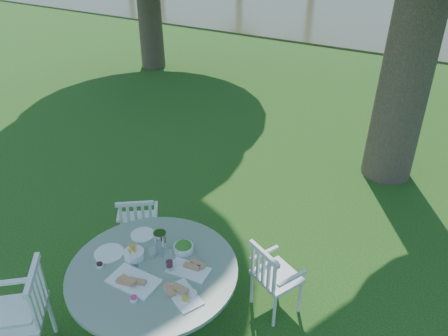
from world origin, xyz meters
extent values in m
plane|color=#11370B|center=(0.00, 0.00, 0.00)|extent=(140.00, 140.00, 0.00)
cylinder|color=black|center=(0.26, -1.52, 0.02)|extent=(0.56, 0.56, 0.04)
cylinder|color=black|center=(0.26, -1.52, 0.38)|extent=(0.12, 0.12, 0.69)
cylinder|color=gray|center=(0.26, -1.52, 0.75)|extent=(1.53, 1.53, 0.04)
cylinder|color=silver|center=(1.37, -0.65, 0.20)|extent=(0.03, 0.03, 0.41)
cylinder|color=silver|center=(1.04, -0.49, 0.20)|extent=(0.03, 0.03, 0.41)
cylinder|color=silver|center=(1.23, -0.95, 0.20)|extent=(0.03, 0.03, 0.41)
cylinder|color=silver|center=(0.90, -0.79, 0.20)|extent=(0.03, 0.03, 0.41)
cube|color=silver|center=(1.14, -0.72, 0.42)|extent=(0.54, 0.52, 0.04)
cube|color=silver|center=(1.06, -0.88, 0.61)|extent=(0.39, 0.22, 0.42)
cylinder|color=silver|center=(-0.56, -0.48, 0.20)|extent=(0.03, 0.03, 0.40)
cylinder|color=silver|center=(-0.85, -0.69, 0.20)|extent=(0.03, 0.03, 0.40)
cylinder|color=silver|center=(-0.37, -0.74, 0.20)|extent=(0.03, 0.03, 0.40)
cylinder|color=silver|center=(-0.66, -0.95, 0.20)|extent=(0.03, 0.03, 0.40)
cube|color=silver|center=(-0.61, -0.71, 0.42)|extent=(0.55, 0.54, 0.04)
cube|color=silver|center=(-0.50, -0.86, 0.61)|extent=(0.35, 0.27, 0.41)
cylinder|color=silver|center=(-0.86, -2.32, 0.24)|extent=(0.04, 0.04, 0.48)
cylinder|color=silver|center=(-0.57, -2.07, 0.24)|extent=(0.04, 0.04, 0.48)
cube|color=silver|center=(-0.58, -2.36, 0.50)|extent=(0.66, 0.67, 0.04)
cube|color=silver|center=(-0.41, -2.22, 0.73)|extent=(0.35, 0.40, 0.49)
cube|color=white|center=(0.22, -1.73, 0.77)|extent=(0.44, 0.27, 0.02)
cube|color=white|center=(0.68, -1.64, 0.77)|extent=(0.40, 0.33, 0.01)
cube|color=white|center=(0.55, -1.38, 0.77)|extent=(0.38, 0.24, 0.02)
cylinder|color=white|center=(-0.21, -1.57, 0.77)|extent=(0.28, 0.28, 0.01)
cylinder|color=white|center=(-0.11, -1.20, 0.77)|extent=(0.24, 0.24, 0.01)
cylinder|color=white|center=(0.02, -1.49, 0.80)|extent=(0.19, 0.19, 0.07)
cylinder|color=white|center=(0.37, -1.19, 0.80)|extent=(0.19, 0.19, 0.06)
cylinder|color=silver|center=(0.20, -1.31, 0.88)|extent=(0.12, 0.12, 0.24)
cylinder|color=white|center=(0.40, -1.45, 0.87)|extent=(0.08, 0.08, 0.21)
cylinder|color=white|center=(0.18, -1.40, 0.82)|extent=(0.06, 0.06, 0.10)
cylinder|color=white|center=(0.10, -1.58, 0.83)|extent=(0.07, 0.07, 0.12)
cylinder|color=white|center=(0.36, -1.89, 0.78)|extent=(0.06, 0.06, 0.03)
cylinder|color=white|center=(0.73, -1.69, 0.78)|extent=(0.07, 0.07, 0.03)
cylinder|color=white|center=(0.75, -1.60, 0.78)|extent=(0.07, 0.07, 0.03)
cylinder|color=white|center=(-0.16, -1.74, 0.78)|extent=(0.07, 0.07, 0.03)
camera|label=1|loc=(2.26, -3.69, 3.53)|focal=35.00mm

